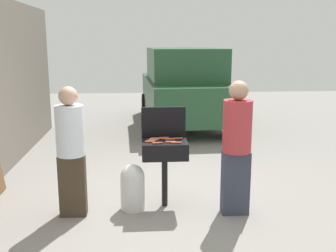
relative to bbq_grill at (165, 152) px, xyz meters
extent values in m
plane|color=gray|center=(0.10, 0.18, -0.76)|extent=(24.00, 24.00, 0.00)
cylinder|color=black|center=(0.00, 0.00, -0.42)|extent=(0.08, 0.08, 0.68)
cube|color=black|center=(0.00, 0.00, 0.03)|extent=(0.60, 0.44, 0.22)
cube|color=black|center=(0.00, 0.22, 0.35)|extent=(0.60, 0.05, 0.42)
cylinder|color=#B74C33|center=(-0.13, 0.06, 0.15)|extent=(0.13, 0.03, 0.03)
cylinder|color=#B74C33|center=(-0.16, 0.01, 0.15)|extent=(0.13, 0.03, 0.03)
cylinder|color=#AD4228|center=(0.07, 0.05, 0.15)|extent=(0.13, 0.03, 0.03)
cylinder|color=#AD4228|center=(0.00, 0.13, 0.15)|extent=(0.13, 0.03, 0.03)
cylinder|color=#C6593D|center=(0.14, -0.14, 0.15)|extent=(0.13, 0.04, 0.03)
cylinder|color=#C6593D|center=(-0.19, -0.06, 0.15)|extent=(0.13, 0.03, 0.03)
cylinder|color=#B74C33|center=(-0.10, -0.14, 0.15)|extent=(0.13, 0.04, 0.03)
cylinder|color=#C6593D|center=(-0.13, 0.10, 0.15)|extent=(0.13, 0.04, 0.03)
cylinder|color=#C6593D|center=(0.07, -0.10, 0.15)|extent=(0.13, 0.04, 0.03)
cylinder|color=#AD4228|center=(0.19, 0.08, 0.15)|extent=(0.13, 0.04, 0.03)
cylinder|color=#AD4228|center=(0.02, 0.08, 0.15)|extent=(0.13, 0.03, 0.03)
cylinder|color=silver|center=(-0.43, -0.09, -0.53)|extent=(0.32, 0.32, 0.46)
sphere|color=silver|center=(-0.43, -0.09, -0.30)|extent=(0.31, 0.31, 0.31)
cube|color=#3F3323|center=(-1.18, -0.21, -0.36)|extent=(0.33, 0.18, 0.80)
cylinder|color=silver|center=(-1.18, -0.21, 0.35)|extent=(0.35, 0.35, 0.63)
sphere|color=tan|center=(-1.18, -0.21, 0.78)|extent=(0.23, 0.23, 0.23)
cube|color=#333847|center=(0.89, -0.31, -0.35)|extent=(0.34, 0.19, 0.83)
cylinder|color=#B23338|center=(0.89, -0.31, 0.39)|extent=(0.36, 0.36, 0.66)
sphere|color=tan|center=(0.89, -0.31, 0.84)|extent=(0.24, 0.24, 0.24)
cube|color=#234C2D|center=(0.85, 5.38, 0.01)|extent=(2.07, 4.47, 0.90)
cube|color=#234C2D|center=(0.86, 5.18, 0.86)|extent=(1.86, 2.67, 0.80)
cylinder|color=black|center=(1.81, 3.87, -0.44)|extent=(0.25, 0.65, 0.64)
cylinder|color=black|center=(0.01, 3.80, -0.44)|extent=(0.25, 0.65, 0.64)
cylinder|color=black|center=(1.69, 6.95, -0.44)|extent=(0.25, 0.65, 0.64)
cylinder|color=black|center=(-0.11, 6.88, -0.44)|extent=(0.25, 0.65, 0.64)
camera|label=1|loc=(-0.34, -5.10, 1.43)|focal=42.81mm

